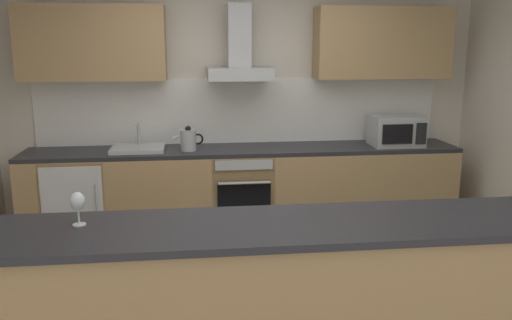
% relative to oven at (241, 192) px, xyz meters
% --- Properties ---
extents(ground, '(5.82, 4.95, 0.02)m').
position_rel_oven_xyz_m(ground, '(0.03, -1.63, -0.47)').
color(ground, gray).
extents(wall_back, '(5.82, 0.12, 2.60)m').
position_rel_oven_xyz_m(wall_back, '(0.03, 0.41, 0.84)').
color(wall_back, silver).
rests_on(wall_back, ground).
extents(backsplash_tile, '(4.10, 0.02, 0.66)m').
position_rel_oven_xyz_m(backsplash_tile, '(0.03, 0.33, 0.77)').
color(backsplash_tile, white).
extents(counter_back, '(4.24, 0.60, 0.90)m').
position_rel_oven_xyz_m(counter_back, '(0.03, 0.03, -0.01)').
color(counter_back, tan).
rests_on(counter_back, ground).
extents(counter_island, '(3.55, 0.64, 0.98)m').
position_rel_oven_xyz_m(counter_island, '(-0.06, -2.43, 0.04)').
color(counter_island, tan).
rests_on(counter_island, ground).
extents(upper_cabinets, '(4.19, 0.32, 0.70)m').
position_rel_oven_xyz_m(upper_cabinets, '(0.03, 0.18, 1.45)').
color(upper_cabinets, tan).
extents(oven, '(0.60, 0.62, 0.80)m').
position_rel_oven_xyz_m(oven, '(0.00, 0.00, 0.00)').
color(oven, slate).
rests_on(oven, ground).
extents(refrigerator, '(0.58, 0.60, 0.85)m').
position_rel_oven_xyz_m(refrigerator, '(-1.57, -0.00, -0.03)').
color(refrigerator, white).
rests_on(refrigerator, ground).
extents(microwave, '(0.50, 0.38, 0.30)m').
position_rel_oven_xyz_m(microwave, '(1.56, -0.03, 0.59)').
color(microwave, '#B7BABC').
rests_on(microwave, counter_back).
extents(sink, '(0.50, 0.40, 0.26)m').
position_rel_oven_xyz_m(sink, '(-0.99, 0.01, 0.47)').
color(sink, silver).
rests_on(sink, counter_back).
extents(kettle, '(0.29, 0.15, 0.24)m').
position_rel_oven_xyz_m(kettle, '(-0.51, -0.03, 0.55)').
color(kettle, '#B7BABC').
rests_on(kettle, counter_back).
extents(range_hood, '(0.62, 0.45, 0.72)m').
position_rel_oven_xyz_m(range_hood, '(0.00, 0.13, 1.33)').
color(range_hood, '#B7BABC').
extents(wine_glass, '(0.08, 0.08, 0.18)m').
position_rel_oven_xyz_m(wine_glass, '(-1.06, -2.34, 0.64)').
color(wine_glass, silver).
rests_on(wine_glass, counter_island).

